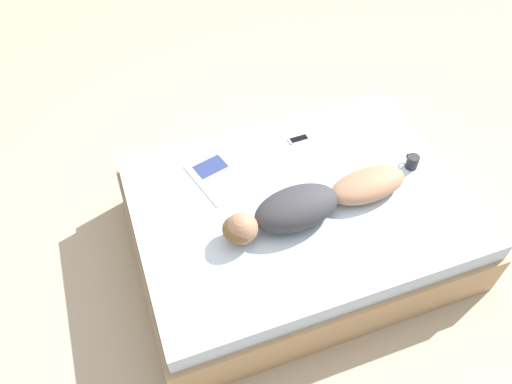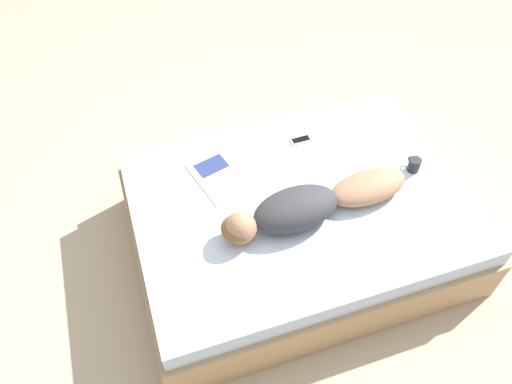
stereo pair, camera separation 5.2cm
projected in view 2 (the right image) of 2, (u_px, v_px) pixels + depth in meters
name	position (u px, v px, depth m)	size (l,w,h in m)	color
ground_plane	(296.00, 243.00, 3.61)	(12.00, 12.00, 0.00)	#B7A88E
bed	(298.00, 223.00, 3.41)	(1.61, 2.19, 0.50)	tan
person	(309.00, 205.00, 3.07)	(0.37, 1.28, 0.20)	#A37556
open_magazine	(219.00, 176.00, 3.34)	(0.50, 0.40, 0.01)	silver
coffee_mug	(414.00, 165.00, 3.34)	(0.12, 0.08, 0.10)	#232328
cell_phone	(301.00, 140.00, 3.56)	(0.07, 0.16, 0.01)	silver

